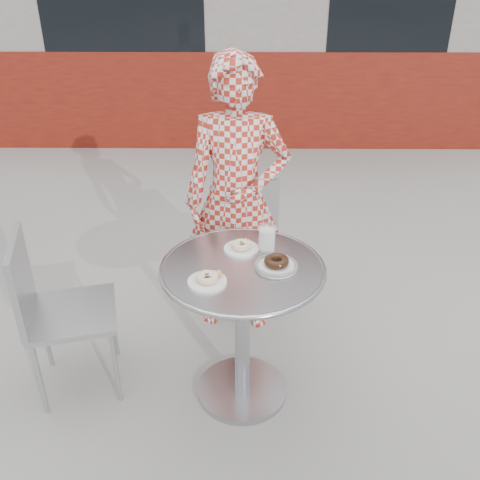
{
  "coord_description": "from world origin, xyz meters",
  "views": [
    {
      "loc": [
        0.0,
        -1.96,
        1.94
      ],
      "look_at": [
        -0.02,
        0.1,
        0.8
      ],
      "focal_mm": 40.0,
      "sensor_mm": 36.0,
      "label": 1
    }
  ],
  "objects_px": {
    "seated_person": "(237,200)",
    "bistro_table": "(242,300)",
    "plate_near": "(208,279)",
    "plate_checker": "(276,264)",
    "chair_far": "(237,257)",
    "milk_cup": "(267,239)",
    "chair_left": "(75,342)",
    "plate_far": "(241,247)"
  },
  "relations": [
    {
      "from": "seated_person",
      "to": "bistro_table",
      "type": "bearing_deg",
      "value": -84.82
    },
    {
      "from": "plate_near",
      "to": "plate_checker",
      "type": "distance_m",
      "value": 0.31
    },
    {
      "from": "chair_far",
      "to": "bistro_table",
      "type": "bearing_deg",
      "value": 76.45
    },
    {
      "from": "milk_cup",
      "to": "plate_checker",
      "type": "bearing_deg",
      "value": -76.15
    },
    {
      "from": "chair_left",
      "to": "plate_checker",
      "type": "relative_size",
      "value": 4.46
    },
    {
      "from": "bistro_table",
      "to": "plate_checker",
      "type": "relative_size",
      "value": 3.91
    },
    {
      "from": "plate_near",
      "to": "chair_far",
      "type": "bearing_deg",
      "value": 84.07
    },
    {
      "from": "plate_checker",
      "to": "chair_far",
      "type": "bearing_deg",
      "value": 101.7
    },
    {
      "from": "chair_left",
      "to": "plate_near",
      "type": "xyz_separation_m",
      "value": [
        0.67,
        -0.19,
        0.49
      ]
    },
    {
      "from": "bistro_table",
      "to": "plate_far",
      "type": "xyz_separation_m",
      "value": [
        -0.01,
        0.14,
        0.19
      ]
    },
    {
      "from": "bistro_table",
      "to": "chair_left",
      "type": "bearing_deg",
      "value": 175.59
    },
    {
      "from": "chair_far",
      "to": "chair_left",
      "type": "relative_size",
      "value": 0.98
    },
    {
      "from": "chair_left",
      "to": "plate_near",
      "type": "height_order",
      "value": "chair_left"
    },
    {
      "from": "bistro_table",
      "to": "plate_checker",
      "type": "height_order",
      "value": "plate_checker"
    },
    {
      "from": "plate_near",
      "to": "milk_cup",
      "type": "height_order",
      "value": "milk_cup"
    },
    {
      "from": "milk_cup",
      "to": "chair_left",
      "type": "bearing_deg",
      "value": -174.92
    },
    {
      "from": "plate_far",
      "to": "plate_near",
      "type": "relative_size",
      "value": 0.98
    },
    {
      "from": "bistro_table",
      "to": "plate_far",
      "type": "height_order",
      "value": "plate_far"
    },
    {
      "from": "seated_person",
      "to": "plate_far",
      "type": "bearing_deg",
      "value": -84.75
    },
    {
      "from": "chair_far",
      "to": "milk_cup",
      "type": "relative_size",
      "value": 6.63
    },
    {
      "from": "plate_far",
      "to": "milk_cup",
      "type": "height_order",
      "value": "milk_cup"
    },
    {
      "from": "bistro_table",
      "to": "chair_far",
      "type": "bearing_deg",
      "value": 92.47
    },
    {
      "from": "seated_person",
      "to": "milk_cup",
      "type": "xyz_separation_m",
      "value": [
        0.14,
        -0.47,
        0.03
      ]
    },
    {
      "from": "chair_far",
      "to": "chair_left",
      "type": "xyz_separation_m",
      "value": [
        -0.77,
        -0.81,
        0.0
      ]
    },
    {
      "from": "seated_person",
      "to": "plate_near",
      "type": "bearing_deg",
      "value": -96.21
    },
    {
      "from": "chair_left",
      "to": "bistro_table",
      "type": "bearing_deg",
      "value": -108.69
    },
    {
      "from": "bistro_table",
      "to": "seated_person",
      "type": "bearing_deg",
      "value": 93.13
    },
    {
      "from": "plate_near",
      "to": "milk_cup",
      "type": "relative_size",
      "value": 1.31
    },
    {
      "from": "chair_far",
      "to": "plate_near",
      "type": "bearing_deg",
      "value": 68.05
    },
    {
      "from": "chair_left",
      "to": "seated_person",
      "type": "bearing_deg",
      "value": -68.76
    },
    {
      "from": "milk_cup",
      "to": "bistro_table",
      "type": "bearing_deg",
      "value": -126.8
    },
    {
      "from": "plate_near",
      "to": "plate_checker",
      "type": "height_order",
      "value": "plate_checker"
    },
    {
      "from": "plate_far",
      "to": "milk_cup",
      "type": "bearing_deg",
      "value": 0.57
    },
    {
      "from": "chair_far",
      "to": "plate_near",
      "type": "xyz_separation_m",
      "value": [
        -0.1,
        -1.0,
        0.49
      ]
    },
    {
      "from": "chair_left",
      "to": "plate_near",
      "type": "relative_size",
      "value": 5.18
    },
    {
      "from": "plate_far",
      "to": "plate_near",
      "type": "xyz_separation_m",
      "value": [
        -0.13,
        -0.27,
        0.0
      ]
    },
    {
      "from": "plate_checker",
      "to": "bistro_table",
      "type": "bearing_deg",
      "value": 178.63
    },
    {
      "from": "bistro_table",
      "to": "plate_near",
      "type": "relative_size",
      "value": 4.54
    },
    {
      "from": "milk_cup",
      "to": "plate_far",
      "type": "bearing_deg",
      "value": -179.43
    },
    {
      "from": "chair_far",
      "to": "plate_far",
      "type": "height_order",
      "value": "chair_far"
    },
    {
      "from": "chair_left",
      "to": "plate_near",
      "type": "bearing_deg",
      "value": -119.94
    },
    {
      "from": "plate_near",
      "to": "chair_left",
      "type": "bearing_deg",
      "value": 164.33
    }
  ]
}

